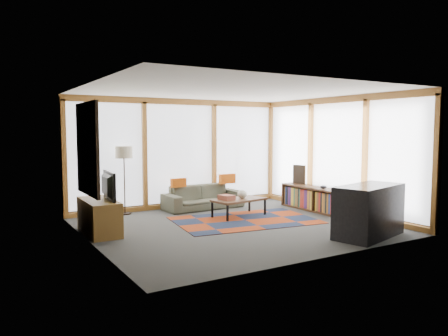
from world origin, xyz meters
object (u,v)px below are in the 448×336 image
sofa (203,197)px  coffee_table (239,208)px  floor_lamp (124,180)px  tv_console (99,217)px  bar_counter (369,211)px  bookshelf (319,200)px  television (104,186)px

sofa → coffee_table: size_ratio=1.64×
floor_lamp → tv_console: size_ratio=1.23×
bar_counter → bookshelf: bearing=53.4°
tv_console → television: television is taller
bookshelf → television: size_ratio=2.49×
bookshelf → bar_counter: size_ratio=1.54×
bookshelf → tv_console: 4.89m
sofa → coffee_table: (0.22, -1.24, -0.08)m
coffee_table → television: size_ratio=1.31×
sofa → bar_counter: (1.21, -3.89, 0.18)m
sofa → coffee_table: sofa is taller
floor_lamp → coffee_table: (2.03, -1.52, -0.56)m
sofa → bar_counter: 4.08m
bookshelf → tv_console: bearing=175.0°
bar_counter → floor_lamp: bearing=111.1°
floor_lamp → bookshelf: bearing=-26.8°
floor_lamp → tv_console: 1.88m
sofa → bar_counter: bearing=-74.4°
bookshelf → bar_counter: bearing=-111.7°
bookshelf → tv_console: size_ratio=1.80×
bar_counter → tv_console: bearing=131.8°
floor_lamp → bar_counter: size_ratio=1.06×
floor_lamp → television: bearing=-119.0°
floor_lamp → bookshelf: (3.90, -1.97, -0.48)m
coffee_table → television: television is taller
sofa → bookshelf: (2.08, -1.69, -0.00)m
television → bar_counter: size_ratio=0.62×
coffee_table → bar_counter: bearing=-69.4°
television → sofa: bearing=-59.5°
tv_console → coffee_table: bearing=0.4°
sofa → bookshelf: sofa is taller
television → bar_counter: 4.70m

